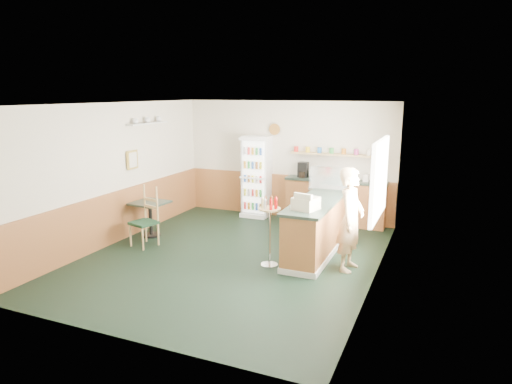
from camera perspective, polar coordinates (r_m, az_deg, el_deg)
The scene contains 13 objects.
ground at distance 8.26m, azimuth -3.08°, elevation -8.11°, with size 6.00×6.00×0.00m, color black.
room_envelope at distance 8.61m, azimuth -2.43°, elevation 3.24°, with size 5.04×6.02×2.72m.
service_counter at distance 8.63m, azimuth 8.16°, elevation -4.09°, with size 0.68×3.01×1.01m.
back_counter at distance 10.27m, azimuth 9.78°, elevation -0.97°, with size 2.24×0.42×1.69m.
drinks_fridge at distance 10.69m, azimuth 0.05°, elevation 1.94°, with size 0.63×0.53×1.90m.
display_case at distance 9.04m, azimuth 9.33°, elevation 1.65°, with size 0.78×0.41×0.44m.
cash_register at distance 7.49m, azimuth 6.25°, elevation -1.42°, with size 0.36×0.37×0.21m, color beige.
shopkeeper at distance 7.60m, azimuth 11.74°, elevation -3.41°, with size 0.57×0.41×1.71m, color tan.
condiment_stand at distance 7.63m, azimuth 1.69°, elevation -3.73°, with size 0.38×0.38×1.17m.
newspaper_rack at distance 8.58m, azimuth 5.65°, elevation -3.39°, with size 0.09×0.42×0.67m.
cafe_table at distance 9.51m, azimuth -13.08°, elevation -2.47°, with size 0.71×0.71×0.72m.
cafe_chair at distance 8.98m, azimuth -13.55°, elevation -2.74°, with size 0.52×0.53×1.15m.
dog_doorstop at distance 8.68m, azimuth 4.96°, elevation -6.26°, with size 0.21×0.28×0.26m.
Camera 1 is at (3.41, -6.95, 2.90)m, focal length 32.00 mm.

